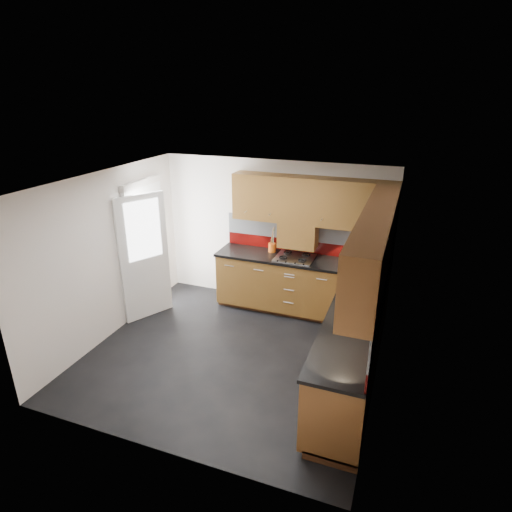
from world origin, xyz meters
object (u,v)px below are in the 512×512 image
at_px(toaster, 354,258).
at_px(food_processor, 359,293).
at_px(utensil_pot, 272,246).
at_px(gas_hob, 295,258).

height_order(toaster, food_processor, food_processor).
height_order(utensil_pot, toaster, utensil_pot).
bearing_deg(gas_hob, toaster, 6.71).
distance_m(gas_hob, food_processor, 1.61).
distance_m(gas_hob, utensil_pot, 0.46).
distance_m(utensil_pot, food_processor, 2.03).
relative_size(gas_hob, toaster, 2.22).
xyz_separation_m(gas_hob, toaster, (0.90, 0.11, 0.07)).
bearing_deg(food_processor, toaster, 101.18).
height_order(gas_hob, toaster, toaster).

